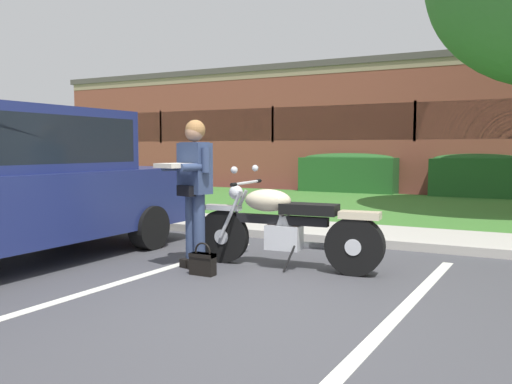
% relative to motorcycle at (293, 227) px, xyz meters
% --- Properties ---
extents(ground_plane, '(140.00, 140.00, 0.00)m').
position_rel_motorcycle_xyz_m(ground_plane, '(-0.02, -1.27, -0.48)').
color(ground_plane, '#424247').
extents(curb_strip, '(60.00, 0.20, 0.12)m').
position_rel_motorcycle_xyz_m(curb_strip, '(-0.02, 1.76, -0.42)').
color(curb_strip, '#B7B2A8').
rests_on(curb_strip, ground).
extents(concrete_walk, '(60.00, 1.50, 0.08)m').
position_rel_motorcycle_xyz_m(concrete_walk, '(-0.02, 2.61, -0.44)').
color(concrete_walk, '#B7B2A8').
rests_on(concrete_walk, ground).
extents(grass_lawn, '(60.00, 6.51, 0.06)m').
position_rel_motorcycle_xyz_m(grass_lawn, '(-0.02, 6.62, -0.45)').
color(grass_lawn, '#3D752D').
rests_on(grass_lawn, ground).
extents(stall_stripe_0, '(0.39, 4.40, 0.01)m').
position_rel_motorcycle_xyz_m(stall_stripe_0, '(-1.34, -1.07, -0.48)').
color(stall_stripe_0, silver).
rests_on(stall_stripe_0, ground).
extents(stall_stripe_1, '(0.39, 4.40, 0.01)m').
position_rel_motorcycle_xyz_m(stall_stripe_1, '(1.42, -1.07, -0.48)').
color(stall_stripe_1, silver).
rests_on(stall_stripe_1, ground).
extents(motorcycle, '(2.24, 0.82, 1.18)m').
position_rel_motorcycle_xyz_m(motorcycle, '(0.00, 0.00, 0.00)').
color(motorcycle, black).
rests_on(motorcycle, ground).
extents(rider_person, '(0.54, 0.65, 1.70)m').
position_rel_motorcycle_xyz_m(rider_person, '(-1.06, -0.44, 0.53)').
color(rider_person, black).
rests_on(rider_person, ground).
extents(handbag, '(0.28, 0.13, 0.36)m').
position_rel_motorcycle_xyz_m(handbag, '(-0.77, -0.71, -0.34)').
color(handbag, black).
rests_on(handbag, ground).
extents(parked_suv_adjacent, '(2.15, 4.90, 1.86)m').
position_rel_motorcycle_xyz_m(parked_suv_adjacent, '(-3.16, -1.26, 0.48)').
color(parked_suv_adjacent, navy).
rests_on(parked_suv_adjacent, ground).
extents(hedge_left, '(2.91, 0.90, 1.24)m').
position_rel_motorcycle_xyz_m(hedge_left, '(-2.35, 9.99, 0.17)').
color(hedge_left, '#235623').
rests_on(hedge_left, ground).
extents(hedge_center_left, '(2.41, 0.90, 1.24)m').
position_rel_motorcycle_xyz_m(hedge_center_left, '(1.28, 9.99, 0.17)').
color(hedge_center_left, '#235623').
rests_on(hedge_center_left, ground).
extents(brick_building, '(27.48, 10.54, 4.18)m').
position_rel_motorcycle_xyz_m(brick_building, '(-0.48, 15.67, 1.61)').
color(brick_building, brown).
rests_on(brick_building, ground).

